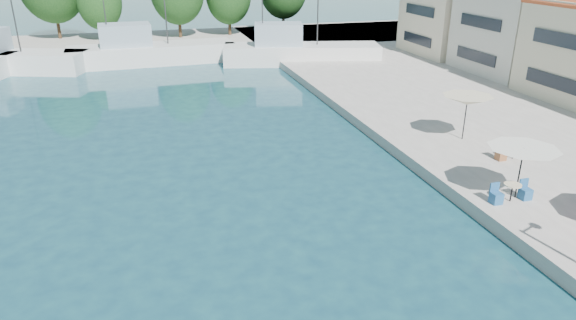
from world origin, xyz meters
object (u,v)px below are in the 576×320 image
object	(u,v)px
umbrella_white	(523,154)
umbrella_cream	(467,100)
trawler_02	(4,60)
trawler_03	(148,52)
trawler_04	(298,52)

from	to	relation	value
umbrella_white	umbrella_cream	xyz separation A→B (m)	(2.01, 6.82, 0.24)
trawler_02	trawler_03	size ratio (longest dim) A/B	0.91
umbrella_white	umbrella_cream	distance (m)	7.11
umbrella_white	trawler_03	bearing A→B (deg)	111.13
trawler_02	trawler_03	bearing A→B (deg)	19.49
umbrella_white	umbrella_cream	size ratio (longest dim) A/B	1.07
trawler_02	umbrella_cream	distance (m)	39.85
trawler_02	trawler_04	xyz separation A→B (m)	(26.20, -3.86, -0.00)
umbrella_cream	trawler_02	bearing A→B (deg)	134.86
umbrella_cream	umbrella_white	bearing A→B (deg)	-106.39
trawler_03	trawler_04	xyz separation A→B (m)	(13.71, -3.98, 0.00)
trawler_02	umbrella_white	size ratio (longest dim) A/B	4.97
umbrella_white	trawler_02	bearing A→B (deg)	126.66
umbrella_white	umbrella_cream	world-z (taller)	umbrella_cream
trawler_02	trawler_03	xyz separation A→B (m)	(12.49, 0.12, -0.00)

